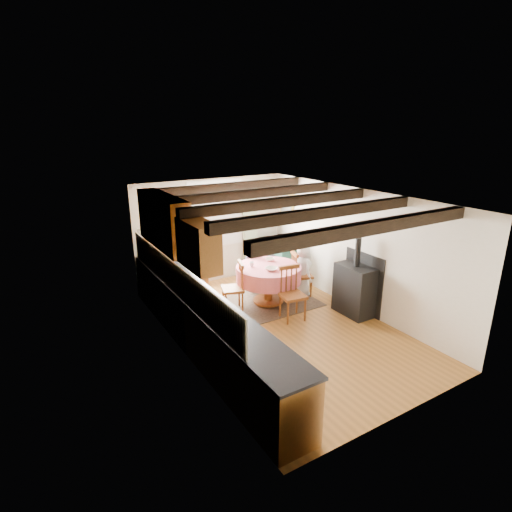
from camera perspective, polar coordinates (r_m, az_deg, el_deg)
floor at (r=7.54m, az=3.19°, el=-9.97°), size 3.60×5.50×0.00m
ceiling at (r=6.75m, az=3.55°, el=8.30°), size 3.60×5.50×0.00m
wall_back at (r=9.35m, az=-6.20°, el=3.47°), size 3.60×0.00×2.40m
wall_front at (r=5.22m, az=20.90°, el=-9.88°), size 3.60×0.00×2.40m
wall_left at (r=6.28m, az=-10.37°, el=-4.15°), size 0.00×5.50×2.40m
wall_right at (r=8.17m, az=13.85°, el=0.87°), size 0.00×5.50×2.40m
beam_a at (r=5.29m, az=15.93°, el=3.89°), size 3.60×0.16×0.16m
beam_b at (r=5.99m, az=8.98°, el=5.98°), size 3.60×0.16×0.16m
beam_c at (r=6.77m, az=3.53°, el=7.55°), size 3.60×0.16×0.16m
beam_d at (r=7.60m, az=-0.79°, el=8.75°), size 3.60×0.16×0.16m
beam_e at (r=8.47m, az=-4.26°, el=9.66°), size 3.60×0.16×0.16m
splash_left at (r=6.55m, az=-11.16°, el=-3.25°), size 0.02×4.50×0.55m
splash_back at (r=8.98m, az=-11.93°, el=2.55°), size 1.40×0.02×0.55m
base_cabinet_left at (r=6.70m, az=-7.58°, el=-9.70°), size 0.60×5.30×0.88m
base_cabinet_back at (r=8.94m, az=-11.31°, el=-2.60°), size 1.30×0.60×0.88m
worktop_left at (r=6.50m, az=-7.58°, el=-6.07°), size 0.64×5.30×0.04m
worktop_back at (r=8.77m, az=-11.45°, el=0.18°), size 1.30×0.64×0.04m
wall_cabinet_glass at (r=7.19m, az=-12.92°, el=4.83°), size 0.34×1.80×0.90m
wall_cabinet_solid at (r=5.84m, az=-8.14°, el=1.56°), size 0.34×0.90×0.70m
window_frame at (r=9.29m, az=-5.68°, el=5.92°), size 1.34×0.03×1.54m
window_pane at (r=9.29m, az=-5.70°, el=5.93°), size 1.20×0.01×1.40m
curtain_left at (r=9.01m, az=-10.22°, el=2.06°), size 0.35×0.10×2.10m
curtain_right at (r=9.72m, az=-0.85°, el=3.52°), size 0.35×0.10×2.10m
curtain_rod at (r=9.11m, az=-5.56°, el=9.52°), size 2.00×0.03×0.03m
wall_picture at (r=9.73m, az=4.39°, el=7.12°), size 0.04×0.50×0.60m
wall_plate at (r=9.69m, az=-0.56°, el=7.12°), size 0.30×0.02×0.30m
rug at (r=8.50m, az=1.72°, el=-6.51°), size 1.92×1.49×0.01m
dining_table at (r=8.35m, az=1.75°, el=-4.05°), size 1.33×1.33×0.80m
chair_near at (r=7.65m, az=5.21°, el=-5.33°), size 0.51×0.53×1.03m
chair_left at (r=7.98m, az=-3.33°, el=-4.37°), size 0.56×0.54×1.00m
chair_right at (r=8.73m, az=6.43°, el=-2.47°), size 0.56×0.54×0.99m
aga_range at (r=9.69m, az=3.56°, el=-0.39°), size 0.67×1.04×0.96m
cast_iron_stove at (r=7.98m, az=13.84°, el=-2.84°), size 0.46×0.77×1.53m
child_far at (r=8.86m, az=-0.50°, el=-1.43°), size 0.47×0.35×1.17m
child_right at (r=8.74m, az=6.56°, el=-1.84°), size 0.46×0.63×1.16m
bowl_a at (r=7.97m, az=2.16°, el=-1.83°), size 0.33×0.33×0.06m
bowl_b at (r=8.53m, az=1.97°, el=-0.47°), size 0.26×0.26×0.06m
cup at (r=8.17m, az=-0.62°, el=-1.18°), size 0.12×0.12×0.09m
canister_tall at (r=8.62m, az=-12.80°, el=0.82°), size 0.15×0.15×0.26m
canister_wide at (r=8.73m, az=-11.66°, el=0.84°), size 0.17×0.17×0.18m
canister_slim at (r=8.77m, az=-9.81°, el=1.38°), size 0.10×0.10×0.29m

